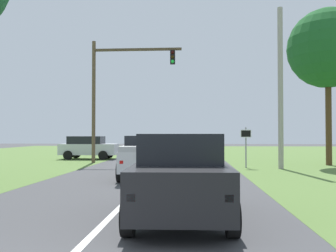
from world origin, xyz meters
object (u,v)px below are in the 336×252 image
oak_tree_right (328,48)px  utility_pole_right (280,88)px  pickup_truck_lead (148,156)px  crossing_suv_far (88,147)px  red_suv_near (180,174)px  traffic_light (115,84)px  keep_moving_sign (246,142)px

oak_tree_right → utility_pole_right: 5.09m
pickup_truck_lead → utility_pole_right: size_ratio=0.56×
oak_tree_right → crossing_suv_far: bearing=163.8°
pickup_truck_lead → utility_pole_right: (6.75, 4.72, 3.49)m
oak_tree_right → utility_pole_right: bearing=-143.6°
crossing_suv_far → utility_pole_right: utility_pole_right is taller
oak_tree_right → utility_pole_right: oak_tree_right is taller
red_suv_near → traffic_light: size_ratio=0.59×
pickup_truck_lead → utility_pole_right: bearing=35.0°
oak_tree_right → utility_pole_right: (-3.47, -2.56, -2.71)m
red_suv_near → utility_pole_right: utility_pole_right is taller
traffic_light → red_suv_near: bearing=-73.0°
red_suv_near → crossing_suv_far: (-7.66, 19.58, -0.08)m
red_suv_near → pickup_truck_lead: (-1.66, 7.57, -0.05)m
red_suv_near → keep_moving_sign: (3.28, 12.78, 0.47)m
traffic_light → oak_tree_right: oak_tree_right is taller
utility_pole_right → traffic_light: bearing=159.8°
red_suv_near → utility_pole_right: size_ratio=0.54×
pickup_truck_lead → crossing_suv_far: size_ratio=1.18×
oak_tree_right → keep_moving_sign: bearing=-158.6°
traffic_light → crossing_suv_far: bearing=127.6°
red_suv_near → traffic_light: 17.21m
pickup_truck_lead → oak_tree_right: size_ratio=0.52×
red_suv_near → keep_moving_sign: size_ratio=2.09×
traffic_light → oak_tree_right: bearing=-4.7°
pickup_truck_lead → keep_moving_sign: bearing=46.6°
utility_pole_right → crossing_suv_far: bearing=150.3°
pickup_truck_lead → traffic_light: traffic_light is taller
red_suv_near → keep_moving_sign: bearing=75.6°
traffic_light → crossing_suv_far: 6.27m
keep_moving_sign → crossing_suv_far: keep_moving_sign is taller
crossing_suv_far → utility_pole_right: size_ratio=0.48×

